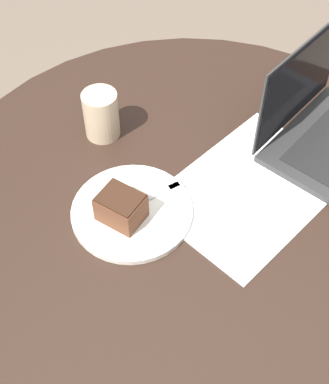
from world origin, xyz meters
name	(u,v)px	position (x,y,z in m)	size (l,w,h in m)	color
ground_plane	(185,345)	(0.00, 0.00, 0.00)	(12.00, 12.00, 0.00)	#6B5B4C
dining_table	(193,234)	(0.00, 0.00, 0.60)	(1.11, 1.11, 0.74)	black
paper_document	(251,189)	(0.06, -0.10, 0.74)	(0.46, 0.40, 0.00)	white
plate	(132,212)	(-0.09, 0.11, 0.74)	(0.24, 0.24, 0.01)	silver
cake_slice	(121,207)	(-0.11, 0.12, 0.78)	(0.08, 0.10, 0.06)	brown
fork	(151,196)	(-0.04, 0.08, 0.75)	(0.15, 0.12, 0.00)	silver
coffee_glass	(101,115)	(0.10, 0.26, 0.79)	(0.08, 0.08, 0.11)	#C6AD89
laptop	(324,126)	(0.25, -0.21, 0.78)	(0.36, 0.31, 0.23)	#2D2D2D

